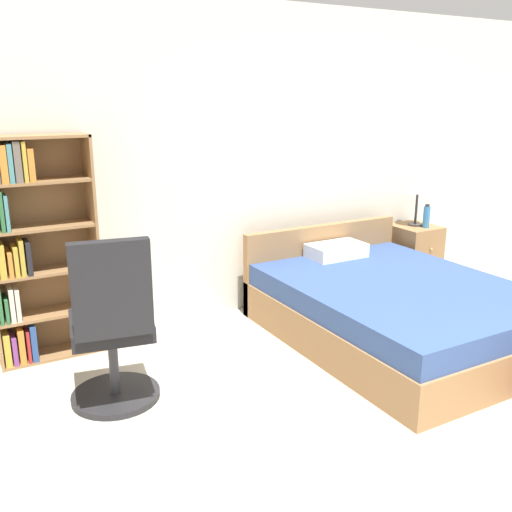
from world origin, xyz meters
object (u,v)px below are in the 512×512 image
(office_chair, at_px, (112,331))
(water_bottle, at_px, (426,217))
(table_lamp, at_px, (418,184))
(nightstand, at_px, (413,256))
(bed, at_px, (392,308))
(bookshelf, at_px, (30,248))

(office_chair, distance_m, water_bottle, 3.38)
(table_lamp, bearing_deg, nightstand, -124.44)
(table_lamp, xyz_separation_m, water_bottle, (0.02, -0.12, -0.31))
(bed, distance_m, office_chair, 2.21)
(bed, relative_size, table_lamp, 3.97)
(office_chair, relative_size, nightstand, 1.79)
(bookshelf, distance_m, bed, 2.74)
(bed, xyz_separation_m, water_bottle, (1.10, 0.77, 0.48))
(bed, height_order, nightstand, bed)
(bookshelf, bearing_deg, water_bottle, -3.47)
(office_chair, distance_m, nightstand, 3.37)
(water_bottle, bearing_deg, table_lamp, 99.66)
(bed, bearing_deg, office_chair, 179.15)
(bed, height_order, water_bottle, water_bottle)
(table_lamp, distance_m, water_bottle, 0.33)
(office_chair, xyz_separation_m, nightstand, (3.26, 0.84, -0.19))
(bed, bearing_deg, table_lamp, 39.50)
(bookshelf, distance_m, water_bottle, 3.59)
(bookshelf, relative_size, nightstand, 2.60)
(bed, distance_m, nightstand, 1.38)
(office_chair, relative_size, water_bottle, 4.78)
(water_bottle, bearing_deg, bed, -145.10)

